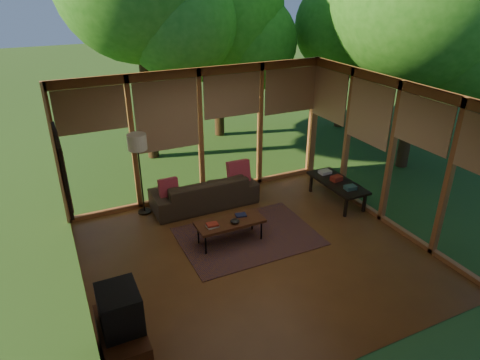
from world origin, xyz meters
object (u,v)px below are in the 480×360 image
sofa (204,191)px  coffee_table (230,223)px  floor_lamp (138,147)px  side_console (337,184)px  media_cabinet (124,345)px  television (120,309)px

sofa → coffee_table: 1.46m
sofa → floor_lamp: bearing=-10.8°
coffee_table → side_console: size_ratio=0.86×
floor_lamp → sofa: bearing=-10.9°
coffee_table → side_console: bearing=9.4°
media_cabinet → sofa: bearing=55.3°
side_console → television: bearing=-154.4°
floor_lamp → coffee_table: 2.27m
television → floor_lamp: 3.78m
television → coffee_table: (2.22, 1.89, -0.46)m
sofa → floor_lamp: size_ratio=1.29×
media_cabinet → coffee_table: (2.24, 1.89, 0.09)m
sofa → side_console: bearing=158.3°
television → floor_lamp: (1.10, 3.58, 0.56)m
television → floor_lamp: bearing=73.0°
television → media_cabinet: bearing=180.0°
television → side_console: 5.40m
sofa → coffee_table: (-0.08, -1.46, 0.08)m
sofa → media_cabinet: size_ratio=2.13×
media_cabinet → television: (0.02, 0.00, 0.55)m
floor_lamp → coffee_table: bearing=-56.5°
media_cabinet → television: size_ratio=1.82×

